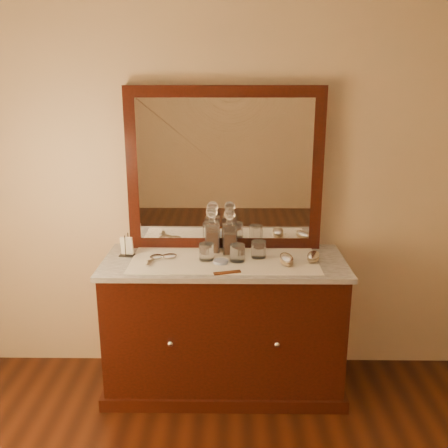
# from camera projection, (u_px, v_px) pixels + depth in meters

# --- Properties ---
(room_shell) EXTENTS (8.50, 9.00, 2.80)m
(room_shell) POSITION_uv_depth(u_px,v_px,m) (211.00, 348.00, 0.88)
(room_shell) COLOR black
(room_shell) RESTS_ON ground
(dresser_cabinet) EXTENTS (1.40, 0.55, 0.82)m
(dresser_cabinet) POSITION_uv_depth(u_px,v_px,m) (224.00, 326.00, 3.04)
(dresser_cabinet) COLOR black
(dresser_cabinet) RESTS_ON floor
(dresser_plinth) EXTENTS (1.46, 0.59, 0.08)m
(dresser_plinth) POSITION_uv_depth(u_px,v_px,m) (224.00, 378.00, 3.14)
(dresser_plinth) COLOR black
(dresser_plinth) RESTS_ON floor
(knob_left) EXTENTS (0.04, 0.04, 0.04)m
(knob_left) POSITION_uv_depth(u_px,v_px,m) (170.00, 344.00, 2.76)
(knob_left) COLOR silver
(knob_left) RESTS_ON dresser_cabinet
(knob_right) EXTENTS (0.04, 0.04, 0.04)m
(knob_right) POSITION_uv_depth(u_px,v_px,m) (277.00, 344.00, 2.75)
(knob_right) COLOR silver
(knob_right) RESTS_ON dresser_cabinet
(marble_top) EXTENTS (1.44, 0.59, 0.03)m
(marble_top) POSITION_uv_depth(u_px,v_px,m) (224.00, 262.00, 2.92)
(marble_top) COLOR silver
(marble_top) RESTS_ON dresser_cabinet
(mirror_frame) EXTENTS (1.20, 0.08, 1.00)m
(mirror_frame) POSITION_uv_depth(u_px,v_px,m) (225.00, 169.00, 3.01)
(mirror_frame) COLOR black
(mirror_frame) RESTS_ON marble_top
(mirror_glass) EXTENTS (1.06, 0.01, 0.86)m
(mirror_glass) POSITION_uv_depth(u_px,v_px,m) (225.00, 170.00, 2.98)
(mirror_glass) COLOR white
(mirror_glass) RESTS_ON marble_top
(lace_runner) EXTENTS (1.10, 0.45, 0.00)m
(lace_runner) POSITION_uv_depth(u_px,v_px,m) (224.00, 261.00, 2.90)
(lace_runner) COLOR silver
(lace_runner) RESTS_ON marble_top
(pin_dish) EXTENTS (0.11, 0.11, 0.02)m
(pin_dish) POSITION_uv_depth(u_px,v_px,m) (221.00, 262.00, 2.85)
(pin_dish) COLOR white
(pin_dish) RESTS_ON lace_runner
(comb) EXTENTS (0.15, 0.07, 0.01)m
(comb) POSITION_uv_depth(u_px,v_px,m) (227.00, 272.00, 2.70)
(comb) COLOR brown
(comb) RESTS_ON lace_runner
(napkin_rack) EXTENTS (0.10, 0.07, 0.14)m
(napkin_rack) POSITION_uv_depth(u_px,v_px,m) (127.00, 247.00, 2.97)
(napkin_rack) COLOR black
(napkin_rack) RESTS_ON marble_top
(decanter_left) EXTENTS (0.10, 0.10, 0.29)m
(decanter_left) POSITION_uv_depth(u_px,v_px,m) (212.00, 234.00, 3.02)
(decanter_left) COLOR #964215
(decanter_left) RESTS_ON lace_runner
(decanter_right) EXTENTS (0.09, 0.09, 0.28)m
(decanter_right) POSITION_uv_depth(u_px,v_px,m) (230.00, 236.00, 2.99)
(decanter_right) COLOR #964215
(decanter_right) RESTS_ON lace_runner
(brush_near) EXTENTS (0.08, 0.17, 0.05)m
(brush_near) POSITION_uv_depth(u_px,v_px,m) (287.00, 259.00, 2.84)
(brush_near) COLOR tan
(brush_near) RESTS_ON lace_runner
(brush_far) EXTENTS (0.11, 0.17, 0.04)m
(brush_far) POSITION_uv_depth(u_px,v_px,m) (313.00, 257.00, 2.89)
(brush_far) COLOR tan
(brush_far) RESTS_ON lace_runner
(hand_mirror_outer) EXTENTS (0.09, 0.20, 0.02)m
(hand_mirror_outer) POSITION_uv_depth(u_px,v_px,m) (155.00, 258.00, 2.91)
(hand_mirror_outer) COLOR silver
(hand_mirror_outer) RESTS_ON lace_runner
(hand_mirror_inner) EXTENTS (0.18, 0.17, 0.02)m
(hand_mirror_inner) POSITION_uv_depth(u_px,v_px,m) (167.00, 257.00, 2.93)
(hand_mirror_inner) COLOR silver
(hand_mirror_inner) RESTS_ON lace_runner
(tumblers) EXTENTS (0.40, 0.15, 0.10)m
(tumblers) POSITION_uv_depth(u_px,v_px,m) (234.00, 251.00, 2.90)
(tumblers) COLOR white
(tumblers) RESTS_ON lace_runner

